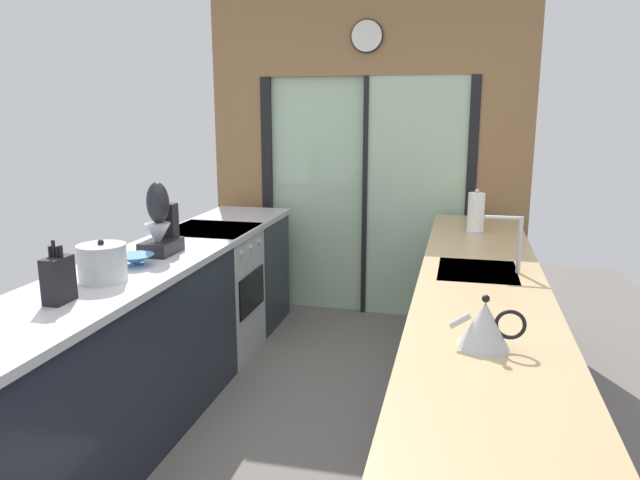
{
  "coord_description": "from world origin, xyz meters",
  "views": [
    {
      "loc": [
        0.79,
        -2.58,
        1.75
      ],
      "look_at": [
        -0.02,
        0.83,
        0.98
      ],
      "focal_mm": 33.73,
      "sensor_mm": 36.0,
      "label": 1
    }
  ],
  "objects_px": {
    "oven_range": "(213,292)",
    "paper_towel_roll": "(476,213)",
    "soap_bottle": "(475,213)",
    "knife_block": "(58,279)",
    "stand_mixer": "(160,226)",
    "kettle": "(485,325)",
    "stock_pot": "(102,263)",
    "mixing_bowl_far": "(135,260)"
  },
  "relations": [
    {
      "from": "knife_block",
      "to": "soap_bottle",
      "type": "bearing_deg",
      "value": 50.89
    },
    {
      "from": "knife_block",
      "to": "paper_towel_roll",
      "type": "bearing_deg",
      "value": 47.85
    },
    {
      "from": "oven_range",
      "to": "stand_mixer",
      "type": "height_order",
      "value": "stand_mixer"
    },
    {
      "from": "kettle",
      "to": "stock_pot",
      "type": "bearing_deg",
      "value": 166.59
    },
    {
      "from": "oven_range",
      "to": "soap_bottle",
      "type": "xyz_separation_m",
      "value": [
        1.8,
        0.53,
        0.56
      ]
    },
    {
      "from": "stand_mixer",
      "to": "stock_pot",
      "type": "height_order",
      "value": "stand_mixer"
    },
    {
      "from": "kettle",
      "to": "paper_towel_roll",
      "type": "bearing_deg",
      "value": 90.05
    },
    {
      "from": "mixing_bowl_far",
      "to": "stock_pot",
      "type": "xyz_separation_m",
      "value": [
        0.0,
        -0.3,
        0.06
      ]
    },
    {
      "from": "knife_block",
      "to": "stock_pot",
      "type": "xyz_separation_m",
      "value": [
        0.0,
        0.33,
        -0.01
      ]
    },
    {
      "from": "mixing_bowl_far",
      "to": "kettle",
      "type": "distance_m",
      "value": 1.92
    },
    {
      "from": "stock_pot",
      "to": "soap_bottle",
      "type": "distance_m",
      "value": 2.57
    },
    {
      "from": "mixing_bowl_far",
      "to": "knife_block",
      "type": "bearing_deg",
      "value": -90.0
    },
    {
      "from": "oven_range",
      "to": "soap_bottle",
      "type": "height_order",
      "value": "soap_bottle"
    },
    {
      "from": "stand_mixer",
      "to": "paper_towel_roll",
      "type": "bearing_deg",
      "value": 30.5
    },
    {
      "from": "stand_mixer",
      "to": "kettle",
      "type": "distance_m",
      "value": 2.05
    },
    {
      "from": "oven_range",
      "to": "stand_mixer",
      "type": "xyz_separation_m",
      "value": [
        0.02,
        -0.74,
        0.63
      ]
    },
    {
      "from": "kettle",
      "to": "stand_mixer",
      "type": "bearing_deg",
      "value": 150.38
    },
    {
      "from": "oven_range",
      "to": "mixing_bowl_far",
      "type": "relative_size",
      "value": 4.59
    },
    {
      "from": "kettle",
      "to": "paper_towel_roll",
      "type": "height_order",
      "value": "paper_towel_roll"
    },
    {
      "from": "oven_range",
      "to": "stand_mixer",
      "type": "bearing_deg",
      "value": -88.58
    },
    {
      "from": "knife_block",
      "to": "soap_bottle",
      "type": "height_order",
      "value": "knife_block"
    },
    {
      "from": "paper_towel_roll",
      "to": "knife_block",
      "type": "bearing_deg",
      "value": -132.15
    },
    {
      "from": "oven_range",
      "to": "soap_bottle",
      "type": "distance_m",
      "value": 1.96
    },
    {
      "from": "mixing_bowl_far",
      "to": "stock_pot",
      "type": "height_order",
      "value": "stock_pot"
    },
    {
      "from": "oven_range",
      "to": "paper_towel_roll",
      "type": "height_order",
      "value": "paper_towel_roll"
    },
    {
      "from": "oven_range",
      "to": "paper_towel_roll",
      "type": "bearing_deg",
      "value": 9.59
    },
    {
      "from": "stand_mixer",
      "to": "stock_pot",
      "type": "relative_size",
      "value": 1.8
    },
    {
      "from": "stock_pot",
      "to": "soap_bottle",
      "type": "xyz_separation_m",
      "value": [
        1.78,
        1.86,
        0.0
      ]
    },
    {
      "from": "stand_mixer",
      "to": "stock_pot",
      "type": "bearing_deg",
      "value": -90.0
    },
    {
      "from": "stock_pot",
      "to": "kettle",
      "type": "height_order",
      "value": "stock_pot"
    },
    {
      "from": "stand_mixer",
      "to": "mixing_bowl_far",
      "type": "bearing_deg",
      "value": -90.0
    },
    {
      "from": "knife_block",
      "to": "kettle",
      "type": "relative_size",
      "value": 1.05
    },
    {
      "from": "oven_range",
      "to": "kettle",
      "type": "height_order",
      "value": "kettle"
    },
    {
      "from": "oven_range",
      "to": "kettle",
      "type": "xyz_separation_m",
      "value": [
        1.8,
        -1.76,
        0.55
      ]
    },
    {
      "from": "knife_block",
      "to": "mixing_bowl_far",
      "type": "bearing_deg",
      "value": 90.0
    },
    {
      "from": "oven_range",
      "to": "stock_pot",
      "type": "xyz_separation_m",
      "value": [
        0.02,
        -1.33,
        0.56
      ]
    },
    {
      "from": "soap_bottle",
      "to": "paper_towel_roll",
      "type": "height_order",
      "value": "paper_towel_roll"
    },
    {
      "from": "soap_bottle",
      "to": "knife_block",
      "type": "bearing_deg",
      "value": -129.11
    },
    {
      "from": "stock_pot",
      "to": "kettle",
      "type": "distance_m",
      "value": 1.83
    },
    {
      "from": "knife_block",
      "to": "stand_mixer",
      "type": "bearing_deg",
      "value": 90.0
    },
    {
      "from": "mixing_bowl_far",
      "to": "paper_towel_roll",
      "type": "distance_m",
      "value": 2.23
    },
    {
      "from": "oven_range",
      "to": "knife_block",
      "type": "relative_size",
      "value": 3.31
    }
  ]
}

